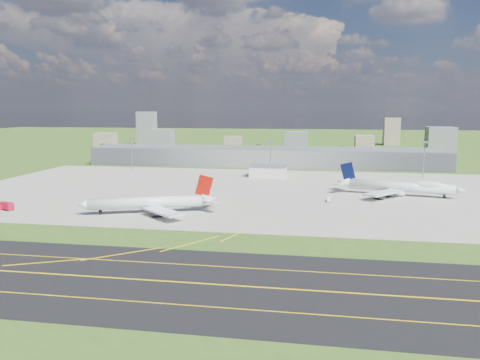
% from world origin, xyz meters
% --- Properties ---
extents(ground, '(1400.00, 1400.00, 0.00)m').
position_xyz_m(ground, '(0.00, 150.00, 0.00)').
color(ground, '#33541A').
rests_on(ground, ground).
extents(taxiway, '(1400.00, 60.00, 0.06)m').
position_xyz_m(taxiway, '(0.00, -110.00, 0.03)').
color(taxiway, black).
rests_on(taxiway, ground).
extents(apron, '(360.00, 190.00, 0.08)m').
position_xyz_m(apron, '(10.00, 40.00, 0.04)').
color(apron, gray).
rests_on(apron, ground).
extents(terminal, '(300.00, 42.00, 15.00)m').
position_xyz_m(terminal, '(0.00, 165.00, 7.50)').
color(terminal, gray).
rests_on(terminal, ground).
extents(ops_building, '(26.00, 16.00, 8.00)m').
position_xyz_m(ops_building, '(10.00, 100.00, 4.00)').
color(ops_building, silver).
rests_on(ops_building, ground).
extents(mast_west, '(3.50, 2.00, 25.90)m').
position_xyz_m(mast_west, '(-100.00, 115.00, 17.71)').
color(mast_west, gray).
rests_on(mast_west, ground).
extents(mast_center, '(3.50, 2.00, 25.90)m').
position_xyz_m(mast_center, '(10.00, 115.00, 17.71)').
color(mast_center, gray).
rests_on(mast_center, ground).
extents(mast_east, '(3.50, 2.00, 25.90)m').
position_xyz_m(mast_east, '(120.00, 115.00, 17.71)').
color(mast_east, gray).
rests_on(mast_east, ground).
extents(airliner_red_twin, '(63.05, 47.87, 17.88)m').
position_xyz_m(airliner_red_twin, '(-32.39, -25.81, 4.76)').
color(airliner_red_twin, silver).
rests_on(airliner_red_twin, ground).
extents(airliner_blue_quad, '(68.80, 53.20, 18.11)m').
position_xyz_m(airliner_blue_quad, '(92.25, 39.75, 5.03)').
color(airliner_blue_quad, silver).
rests_on(airliner_blue_quad, ground).
extents(fire_truck, '(8.95, 6.11, 3.70)m').
position_xyz_m(fire_truck, '(-104.44, -32.11, 1.84)').
color(fire_truck, '#A90C29').
rests_on(fire_truck, ground).
extents(tug_yellow, '(3.33, 3.66, 1.63)m').
position_xyz_m(tug_yellow, '(-45.00, -5.89, 0.86)').
color(tug_yellow, yellow).
rests_on(tug_yellow, ground).
extents(van_white_near, '(2.15, 4.64, 2.39)m').
position_xyz_m(van_white_near, '(51.73, 14.81, 1.21)').
color(van_white_near, white).
rests_on(van_white_near, ground).
extents(van_white_far, '(5.38, 3.65, 2.54)m').
position_xyz_m(van_white_far, '(91.39, 37.34, 1.28)').
color(van_white_far, silver).
rests_on(van_white_far, ground).
extents(bldg_far_w, '(24.00, 20.00, 18.00)m').
position_xyz_m(bldg_far_w, '(-220.00, 320.00, 9.00)').
color(bldg_far_w, gray).
rests_on(bldg_far_w, ground).
extents(bldg_w, '(28.00, 22.00, 24.00)m').
position_xyz_m(bldg_w, '(-140.00, 300.00, 12.00)').
color(bldg_w, slate).
rests_on(bldg_w, ground).
extents(bldg_cw, '(20.00, 18.00, 14.00)m').
position_xyz_m(bldg_cw, '(-60.00, 340.00, 7.00)').
color(bldg_cw, gray).
rests_on(bldg_cw, ground).
extents(bldg_c, '(26.00, 20.00, 22.00)m').
position_xyz_m(bldg_c, '(20.00, 310.00, 11.00)').
color(bldg_c, slate).
rests_on(bldg_c, ground).
extents(bldg_ce, '(22.00, 24.00, 16.00)m').
position_xyz_m(bldg_ce, '(100.00, 350.00, 8.00)').
color(bldg_ce, gray).
rests_on(bldg_ce, ground).
extents(bldg_e, '(30.00, 22.00, 28.00)m').
position_xyz_m(bldg_e, '(180.00, 320.00, 14.00)').
color(bldg_e, slate).
rests_on(bldg_e, ground).
extents(bldg_tall_w, '(22.00, 20.00, 44.00)m').
position_xyz_m(bldg_tall_w, '(-180.00, 360.00, 22.00)').
color(bldg_tall_w, slate).
rests_on(bldg_tall_w, ground).
extents(bldg_tall_e, '(20.00, 18.00, 36.00)m').
position_xyz_m(bldg_tall_e, '(140.00, 410.00, 18.00)').
color(bldg_tall_e, gray).
rests_on(bldg_tall_e, ground).
extents(tree_far_w, '(7.20, 7.20, 8.80)m').
position_xyz_m(tree_far_w, '(-200.00, 270.00, 5.18)').
color(tree_far_w, '#382314').
rests_on(tree_far_w, ground).
extents(tree_w, '(6.75, 6.75, 8.25)m').
position_xyz_m(tree_w, '(-110.00, 265.00, 4.86)').
color(tree_w, '#382314').
rests_on(tree_w, ground).
extents(tree_c, '(8.10, 8.10, 9.90)m').
position_xyz_m(tree_c, '(-20.00, 280.00, 5.84)').
color(tree_c, '#382314').
rests_on(tree_c, ground).
extents(tree_e, '(7.65, 7.65, 9.35)m').
position_xyz_m(tree_e, '(70.00, 275.00, 5.51)').
color(tree_e, '#382314').
rests_on(tree_e, ground).
extents(tree_far_e, '(6.30, 6.30, 7.70)m').
position_xyz_m(tree_far_e, '(160.00, 285.00, 4.53)').
color(tree_far_e, '#382314').
rests_on(tree_far_e, ground).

